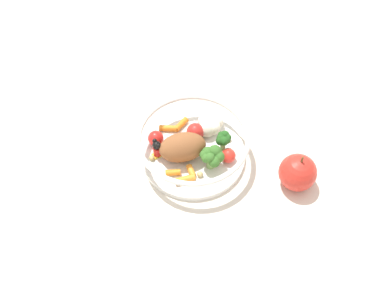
% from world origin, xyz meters
% --- Properties ---
extents(ground_plane, '(2.40, 2.40, 0.00)m').
position_xyz_m(ground_plane, '(0.00, 0.00, 0.00)').
color(ground_plane, silver).
extents(food_container, '(0.20, 0.20, 0.06)m').
position_xyz_m(food_container, '(0.01, -0.00, 0.03)').
color(food_container, white).
rests_on(food_container, ground_plane).
extents(loose_apple, '(0.07, 0.07, 0.08)m').
position_xyz_m(loose_apple, '(-0.09, 0.16, 0.03)').
color(loose_apple, red).
rests_on(loose_apple, ground_plane).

